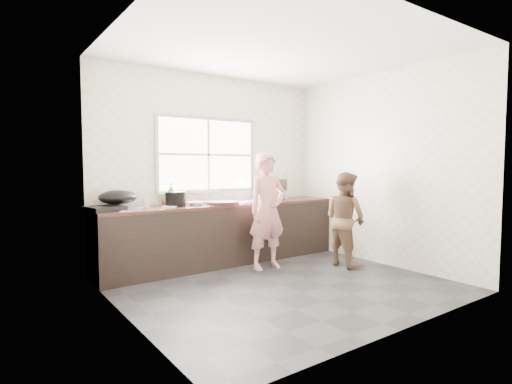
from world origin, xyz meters
TOP-DOWN VIEW (x-y plane):
  - floor at (0.00, 0.00)m, footprint 3.60×3.20m
  - ceiling at (0.00, 0.00)m, footprint 3.60×3.20m
  - wall_back at (0.00, 1.60)m, footprint 3.60×0.01m
  - wall_left at (-1.80, 0.00)m, footprint 0.01×3.20m
  - wall_right at (1.80, 0.00)m, footprint 0.01×3.20m
  - wall_front at (0.00, -1.60)m, footprint 3.60×0.01m
  - cabinet at (0.00, 1.29)m, footprint 3.60×0.62m
  - countertop at (0.00, 1.29)m, footprint 3.60×0.64m
  - sink at (0.35, 1.29)m, footprint 0.55×0.45m
  - faucet at (0.35, 1.49)m, footprint 0.02×0.02m
  - window_frame at (-0.10, 1.59)m, footprint 1.60×0.05m
  - window_glazing at (-0.10, 1.57)m, footprint 1.50×0.01m
  - woman at (0.32, 0.70)m, footprint 0.55×0.37m
  - person_side at (1.30, 0.19)m, footprint 0.52×0.66m
  - cutting_board at (-0.11, 1.14)m, footprint 0.50×0.50m
  - cleaver at (-0.36, 1.28)m, footprint 0.22×0.13m
  - bowl_mince at (-0.48, 1.23)m, footprint 0.23×0.23m
  - bowl_crabs at (0.70, 1.22)m, footprint 0.23×0.23m
  - bowl_held at (0.63, 1.08)m, footprint 0.22×0.22m
  - black_pot at (-0.73, 1.31)m, footprint 0.32×0.32m
  - plate_food at (-0.85, 1.24)m, footprint 0.25×0.25m
  - bottle_green at (-0.76, 1.40)m, footprint 0.15×0.15m
  - bottle_brown_tall at (-0.75, 1.52)m, footprint 0.09×0.10m
  - bottle_brown_short at (-0.82, 1.41)m, footprint 0.16×0.16m
  - glass_jar at (-1.13, 1.32)m, footprint 0.09×0.09m
  - burner at (-1.65, 1.27)m, footprint 0.45×0.45m
  - wok at (-1.46, 1.38)m, footprint 0.55×0.55m
  - dish_rack at (0.88, 1.35)m, footprint 0.48×0.38m
  - pot_lid_left at (-1.42, 1.18)m, footprint 0.34×0.34m
  - pot_lid_right at (-1.25, 1.36)m, footprint 0.33×0.33m

SIDE VIEW (x-z plane):
  - floor at x=0.00m, z-range -0.01..0.00m
  - cabinet at x=0.00m, z-range 0.00..0.82m
  - person_side at x=1.30m, z-range 0.00..1.31m
  - woman at x=0.32m, z-range 0.00..1.46m
  - countertop at x=0.00m, z-range 0.82..0.86m
  - sink at x=0.35m, z-range 0.85..0.88m
  - pot_lid_left at x=-1.42m, z-range 0.86..0.87m
  - pot_lid_right at x=-1.25m, z-range 0.86..0.87m
  - plate_food at x=-0.85m, z-range 0.86..0.88m
  - cutting_board at x=-0.11m, z-range 0.86..0.90m
  - bowl_mince at x=-0.48m, z-range 0.86..0.91m
  - burner at x=-1.65m, z-range 0.86..0.92m
  - bowl_crabs at x=0.70m, z-range 0.86..0.92m
  - bowl_held at x=0.63m, z-range 0.86..0.92m
  - cleaver at x=-0.36m, z-range 0.90..0.91m
  - glass_jar at x=-1.13m, z-range 0.86..0.97m
  - bottle_brown_short at x=-0.82m, z-range 0.86..1.02m
  - bottle_brown_tall at x=-0.75m, z-range 0.86..1.04m
  - black_pot at x=-0.73m, z-range 0.86..1.05m
  - wok at x=-1.46m, z-range 0.92..1.09m
  - faucet at x=0.35m, z-range 0.86..1.16m
  - bottle_green at x=-0.76m, z-range 0.86..1.16m
  - dish_rack at x=0.88m, z-range 0.86..1.18m
  - wall_back at x=0.00m, z-range 0.00..2.70m
  - wall_left at x=-1.80m, z-range 0.00..2.70m
  - wall_right at x=1.80m, z-range 0.00..2.70m
  - wall_front at x=0.00m, z-range 0.00..2.70m
  - window_glazing at x=-0.10m, z-range 1.05..2.05m
  - window_frame at x=-0.10m, z-range 1.00..2.10m
  - ceiling at x=0.00m, z-range 2.70..2.71m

